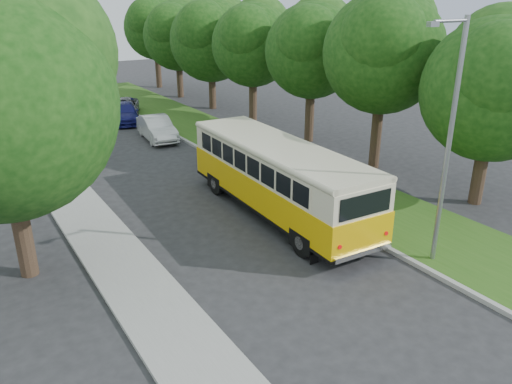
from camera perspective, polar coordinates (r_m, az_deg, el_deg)
ground at (r=17.15m, az=3.63°, el=-8.24°), size 120.00×120.00×0.00m
curb at (r=22.68m, az=3.62°, el=-0.37°), size 0.20×70.00×0.15m
grass_verge at (r=24.06m, az=8.17°, el=0.72°), size 4.50×70.00×0.13m
sidewalk at (r=19.38m, az=-17.05°, el=-5.34°), size 2.20×70.00×0.12m
treeline at (r=32.40m, az=-10.97°, el=16.51°), size 24.27×41.91×9.46m
lamppost_near at (r=16.67m, az=21.07°, el=5.72°), size 1.71×0.16×8.00m
lamppost_far at (r=28.63m, az=-24.07°, el=10.83°), size 1.71×0.16×7.50m
warning_sign at (r=25.28m, az=-21.28°, el=4.40°), size 0.56×0.10×2.50m
vintage_bus at (r=20.24m, az=2.53°, el=1.41°), size 3.13×10.59×3.12m
car_silver at (r=26.30m, az=-4.30°, el=3.99°), size 2.52×4.00×1.27m
car_white at (r=32.38m, az=-11.26°, el=7.17°), size 2.03×4.64×1.48m
car_blue at (r=37.61m, az=-14.78°, el=8.73°), size 3.09×5.01×1.36m
car_grey at (r=39.61m, az=-14.88°, el=9.32°), size 3.77×5.28×1.34m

